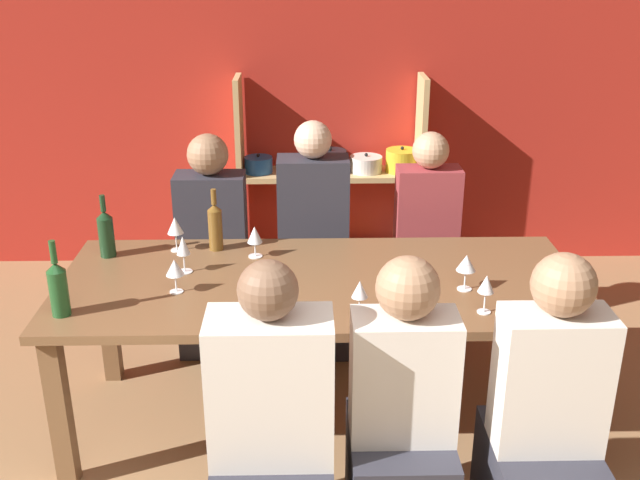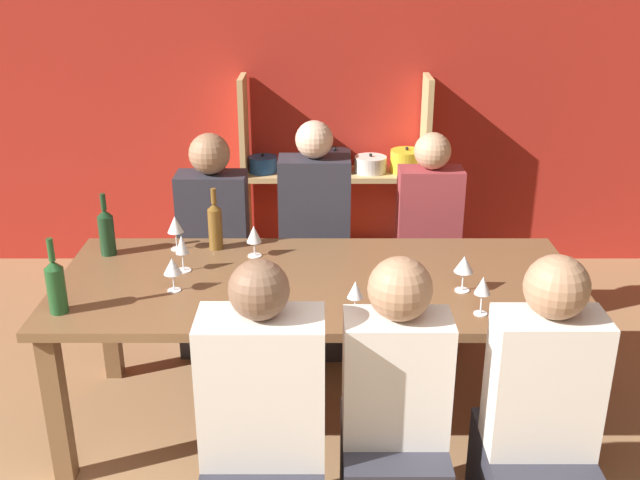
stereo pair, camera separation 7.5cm
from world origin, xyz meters
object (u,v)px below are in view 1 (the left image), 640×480
at_px(person_far_a, 214,268).
at_px(person_near_c, 541,451).
at_px(dining_table, 320,296).
at_px(wine_glass_white_b, 360,291).
at_px(cell_phone, 392,283).
at_px(wine_glass_red_b, 175,226).
at_px(wine_glass_red_c, 466,264).
at_px(wine_bottle_green, 58,287).
at_px(wine_glass_white_a, 486,285).
at_px(shelf_unit, 340,200).
at_px(wine_glass_red_a, 183,247).
at_px(person_far_c, 313,265).
at_px(wine_glass_red_d, 175,268).
at_px(wine_bottle_dark, 215,226).
at_px(wine_bottle_amber, 106,233).
at_px(person_far_b, 424,264).
at_px(person_near_a, 400,445).
at_px(wine_glass_white_c, 255,236).
at_px(person_near_b, 273,464).

xyz_separation_m(person_far_a, person_near_c, (1.35, -1.64, 0.00)).
distance_m(dining_table, wine_glass_white_b, 0.43).
bearing_deg(cell_phone, person_far_a, 136.13).
bearing_deg(wine_glass_white_b, wine_glass_red_b, 139.85).
bearing_deg(wine_glass_red_c, wine_bottle_green, -173.29).
bearing_deg(wine_glass_white_b, wine_glass_white_a, 3.41).
bearing_deg(shelf_unit, wine_glass_red_a, -114.85).
relative_size(wine_glass_white_a, person_far_c, 0.13).
relative_size(wine_glass_red_c, wine_glass_red_d, 1.06).
height_order(wine_bottle_dark, wine_bottle_amber, wine_bottle_dark).
bearing_deg(wine_glass_red_c, wine_glass_white_a, -80.42).
bearing_deg(wine_bottle_green, wine_glass_red_a, 42.80).
xyz_separation_m(wine_glass_red_a, person_far_b, (1.22, 0.72, -0.42)).
xyz_separation_m(dining_table, person_far_b, (0.60, 0.82, -0.21)).
bearing_deg(wine_bottle_amber, cell_phone, -14.74).
bearing_deg(wine_glass_red_a, wine_glass_red_c, -9.52).
bearing_deg(wine_glass_red_d, person_near_a, -36.63).
bearing_deg(wine_bottle_green, wine_glass_white_c, 37.59).
relative_size(wine_glass_red_b, person_far_a, 0.14).
relative_size(wine_bottle_amber, person_near_a, 0.26).
bearing_deg(wine_bottle_dark, person_near_c, -43.33).
distance_m(wine_bottle_green, person_far_a, 1.28).
height_order(wine_bottle_amber, person_far_a, person_far_a).
relative_size(wine_glass_red_a, wine_glass_white_a, 1.06).
xyz_separation_m(wine_glass_white_c, wine_glass_red_c, (0.93, -0.38, 0.01)).
bearing_deg(wine_glass_red_a, person_far_a, 86.67).
bearing_deg(wine_glass_red_b, cell_phone, -22.03).
height_order(wine_glass_white_c, person_far_a, person_far_a).
xyz_separation_m(wine_glass_red_d, person_far_a, (0.05, 0.91, -0.41)).
height_order(wine_glass_white_a, wine_glass_white_b, wine_glass_white_a).
distance_m(wine_bottle_amber, person_near_c, 2.15).
bearing_deg(wine_bottle_green, wine_glass_red_c, 6.71).
bearing_deg(wine_glass_red_c, person_near_a, -117.53).
relative_size(wine_bottle_green, wine_glass_red_c, 1.99).
distance_m(wine_glass_white_c, cell_phone, 0.71).
bearing_deg(person_far_a, person_far_b, -179.02).
bearing_deg(person_near_c, person_far_a, 129.48).
xyz_separation_m(wine_bottle_amber, wine_glass_white_a, (1.67, -0.62, 0.00)).
height_order(wine_bottle_dark, wine_glass_red_d, wine_bottle_dark).
distance_m(wine_bottle_dark, person_far_c, 0.75).
xyz_separation_m(wine_glass_red_d, person_near_c, (1.40, -0.73, -0.40)).
bearing_deg(person_near_b, dining_table, 77.88).
distance_m(wine_bottle_green, person_far_b, 2.05).
bearing_deg(wine_bottle_amber, person_near_c, -32.38).
distance_m(person_near_a, person_far_c, 1.58).
bearing_deg(wine_glass_white_a, person_near_b, -147.14).
bearing_deg(wine_glass_white_c, person_far_c, 60.84).
xyz_separation_m(wine_glass_red_d, person_near_a, (0.90, -0.67, -0.41)).
bearing_deg(wine_glass_white_b, person_near_c, -37.55).
bearing_deg(wine_glass_red_b, wine_bottle_amber, -169.49).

